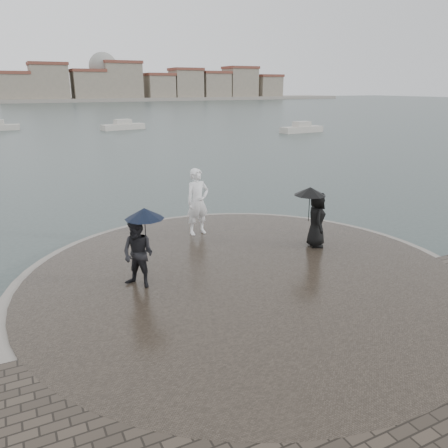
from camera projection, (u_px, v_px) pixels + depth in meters
ground at (327, 352)px, 9.11m from camera, size 400.00×400.00×0.00m
kerb_ring at (245, 281)px, 12.05m from camera, size 12.50×12.50×0.32m
quay_tip at (245, 280)px, 12.04m from camera, size 11.90×11.90×0.36m
statue at (198, 202)px, 14.99m from camera, size 0.89×0.64×2.30m
visitor_left at (139, 245)px, 11.01m from camera, size 1.29×1.15×2.04m
visitor_right at (315, 213)px, 13.81m from camera, size 1.21×1.12×1.95m
boats at (138, 128)px, 54.11m from camera, size 38.37×21.30×1.50m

